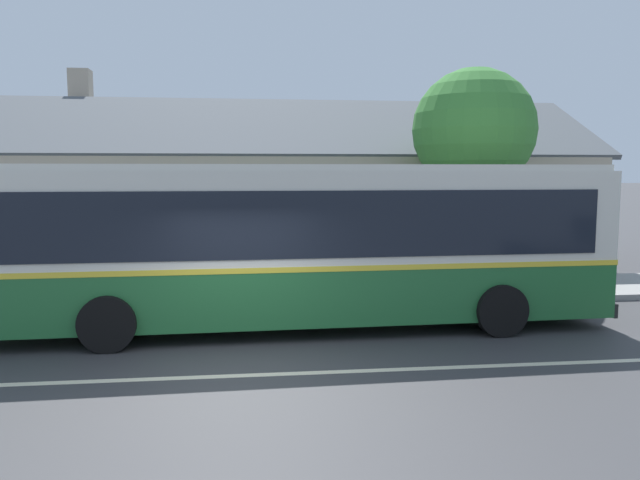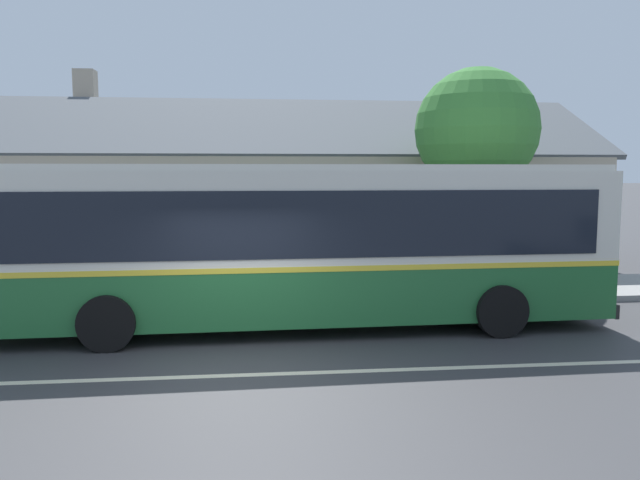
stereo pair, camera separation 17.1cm
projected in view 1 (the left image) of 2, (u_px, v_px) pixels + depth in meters
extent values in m
plane|color=#38383A|center=(244.00, 376.00, 9.59)|extent=(300.00, 300.00, 0.00)
cube|color=gray|center=(244.00, 295.00, 15.50)|extent=(60.00, 3.00, 0.15)
cube|color=beige|center=(244.00, 375.00, 9.59)|extent=(60.00, 0.16, 0.01)
cube|color=tan|center=(253.00, 210.00, 22.02)|extent=(21.48, 8.84, 3.55)
cube|color=#4C5156|center=(253.00, 126.00, 19.54)|extent=(22.08, 4.48, 2.15)
cube|color=#4C5156|center=(251.00, 134.00, 23.89)|extent=(22.08, 4.48, 2.15)
cube|color=tan|center=(81.00, 87.00, 21.71)|extent=(0.70, 0.70, 1.20)
cube|color=black|center=(509.00, 211.00, 18.51)|extent=(1.10, 0.06, 1.30)
cube|color=#4C3323|center=(366.00, 243.00, 18.10)|extent=(1.00, 0.06, 2.10)
cube|color=#236633|center=(294.00, 288.00, 12.49)|extent=(12.40, 2.81, 1.05)
cube|color=yellow|center=(294.00, 260.00, 12.42)|extent=(12.42, 2.83, 0.10)
cube|color=silver|center=(294.00, 214.00, 12.32)|extent=(12.40, 2.81, 1.72)
cube|color=silver|center=(294.00, 168.00, 12.22)|extent=(12.15, 2.68, 0.12)
cube|color=black|center=(288.00, 215.00, 13.58)|extent=(11.35, 0.32, 1.22)
cube|color=black|center=(301.00, 225.00, 11.09)|extent=(11.35, 0.32, 1.22)
cube|color=black|center=(584.00, 216.00, 13.23)|extent=(0.10, 2.20, 1.22)
cube|color=black|center=(586.00, 178.00, 13.14)|extent=(0.08, 1.75, 0.24)
cube|color=black|center=(581.00, 299.00, 13.43)|extent=(0.14, 2.50, 0.28)
cube|color=#197233|center=(217.00, 279.00, 13.51)|extent=(3.46, 0.12, 0.73)
cube|color=black|center=(496.00, 241.00, 14.35)|extent=(0.90, 0.05, 2.52)
cylinder|color=black|center=(454.00, 287.00, 14.30)|extent=(1.01, 0.31, 1.00)
cylinder|color=black|center=(501.00, 310.00, 11.84)|extent=(1.01, 0.31, 1.00)
cylinder|color=black|center=(130.00, 296.00, 13.26)|extent=(1.01, 0.31, 1.00)
cylinder|color=black|center=(107.00, 324.00, 10.80)|extent=(1.01, 0.31, 1.00)
cube|color=brown|center=(48.00, 281.00, 14.47)|extent=(1.87, 0.10, 0.04)
cube|color=brown|center=(47.00, 282.00, 14.33)|extent=(1.87, 0.10, 0.04)
cube|color=brown|center=(45.00, 283.00, 14.18)|extent=(1.87, 0.10, 0.04)
cube|color=brown|center=(42.00, 271.00, 14.03)|extent=(1.87, 0.04, 0.10)
cube|color=brown|center=(42.00, 265.00, 14.01)|extent=(1.87, 0.04, 0.10)
cube|color=black|center=(81.00, 291.00, 14.44)|extent=(0.08, 0.43, 0.45)
cube|color=black|center=(13.00, 292.00, 14.26)|extent=(0.08, 0.43, 0.45)
cube|color=brown|center=(212.00, 276.00, 15.16)|extent=(1.70, 0.10, 0.04)
cube|color=brown|center=(212.00, 277.00, 15.02)|extent=(1.70, 0.10, 0.04)
cube|color=brown|center=(212.00, 278.00, 14.88)|extent=(1.70, 0.10, 0.04)
cube|color=brown|center=(211.00, 266.00, 14.72)|extent=(1.70, 0.04, 0.10)
cube|color=brown|center=(211.00, 260.00, 14.70)|extent=(1.70, 0.04, 0.10)
cube|color=black|center=(241.00, 285.00, 15.12)|extent=(0.08, 0.43, 0.45)
cube|color=black|center=(184.00, 287.00, 14.96)|extent=(0.08, 0.43, 0.45)
cylinder|color=#4C3828|center=(471.00, 228.00, 17.13)|extent=(0.29, 0.29, 3.17)
sphere|color=#387A33|center=(474.00, 130.00, 16.84)|extent=(3.32, 3.32, 3.32)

